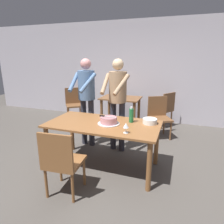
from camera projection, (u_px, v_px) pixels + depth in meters
The scene contains 15 objects.
ground_plane at pixel (104, 166), 3.28m from camera, with size 14.00×14.00×0.00m, color #4C4742.
back_wall at pixel (141, 72), 5.43m from camera, with size 10.00×0.12×2.70m, color #ADA8B2.
main_dining_table at pixel (103, 129), 3.10m from camera, with size 1.74×0.89×0.75m.
cake_on_platter at pixel (109, 121), 3.03m from camera, with size 0.34×0.34×0.11m.
cake_knife at pixel (104, 116), 3.04m from camera, with size 0.27×0.03×0.02m.
plate_stack at pixel (150, 121), 3.05m from camera, with size 0.22×0.22×0.08m.
wine_glass_near at pixel (126, 126), 2.66m from camera, with size 0.08×0.08×0.14m.
water_bottle at pixel (131, 115), 3.09m from camera, with size 0.07×0.07×0.25m.
person_cutting_cake at pixel (117, 95), 3.58m from camera, with size 0.46×0.57×1.72m.
person_standing_beside at pixel (86, 93), 3.81m from camera, with size 0.46×0.57×1.72m.
chair_near_side at pixel (62, 161), 2.47m from camera, with size 0.48×0.48×0.90m.
background_table at pixel (121, 104), 5.12m from camera, with size 1.00×0.70×0.74m.
background_chair_0 at pixel (159, 115), 4.39m from camera, with size 0.60×0.60×0.90m.
background_chair_1 at pixel (74, 103), 5.61m from camera, with size 0.62×0.62×0.90m.
background_chair_2 at pixel (164, 108), 5.01m from camera, with size 0.61×0.61×0.90m.
Camera 1 is at (1.11, -2.70, 1.75)m, focal length 31.71 mm.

